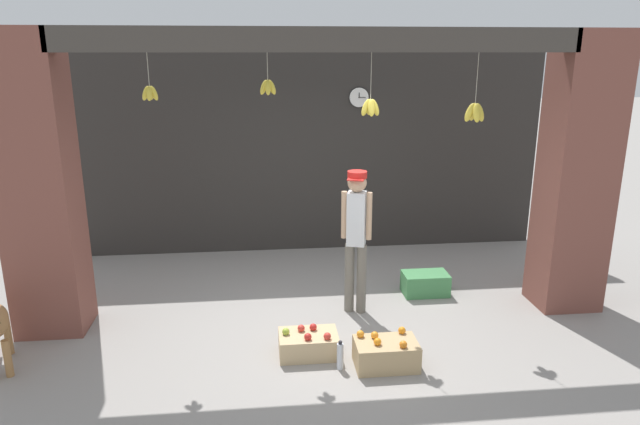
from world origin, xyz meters
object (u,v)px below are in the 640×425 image
(shopkeeper, at_px, (356,231))
(fruit_crate_oranges, at_px, (386,353))
(produce_box_green, at_px, (425,283))
(wall_clock, at_px, (359,97))
(water_bottle, at_px, (340,356))
(fruit_crate_apples, at_px, (308,344))

(shopkeeper, relative_size, fruit_crate_oranges, 2.78)
(produce_box_green, bearing_deg, wall_clock, 106.95)
(wall_clock, bearing_deg, fruit_crate_oranges, -94.96)
(fruit_crate_oranges, distance_m, wall_clock, 4.06)
(fruit_crate_oranges, bearing_deg, water_bottle, -179.85)
(produce_box_green, bearing_deg, water_bottle, -128.77)
(fruit_crate_oranges, distance_m, fruit_crate_apples, 0.78)
(water_bottle, distance_m, wall_clock, 4.12)
(fruit_crate_apples, relative_size, water_bottle, 2.02)
(fruit_crate_apples, relative_size, produce_box_green, 1.05)
(shopkeeper, bearing_deg, water_bottle, 92.01)
(water_bottle, bearing_deg, fruit_crate_oranges, 0.15)
(fruit_crate_apples, xyz_separation_m, produce_box_green, (1.57, 1.32, 0.02))
(fruit_crate_apples, relative_size, wall_clock, 2.00)
(shopkeeper, height_order, produce_box_green, shopkeeper)
(fruit_crate_oranges, bearing_deg, produce_box_green, 62.09)
(fruit_crate_apples, bearing_deg, fruit_crate_oranges, -22.59)
(shopkeeper, distance_m, water_bottle, 1.52)
(shopkeeper, bearing_deg, wall_clock, -82.17)
(fruit_crate_oranges, xyz_separation_m, produce_box_green, (0.86, 1.61, 0.00))
(shopkeeper, height_order, fruit_crate_oranges, shopkeeper)
(fruit_crate_oranges, relative_size, produce_box_green, 1.08)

